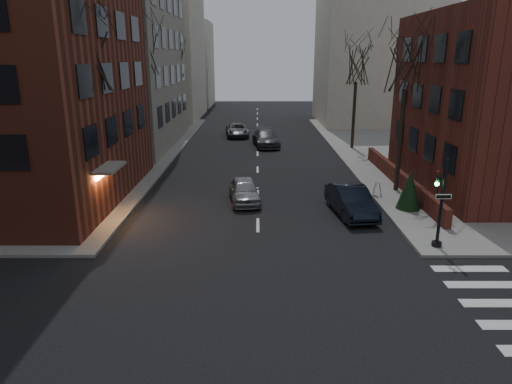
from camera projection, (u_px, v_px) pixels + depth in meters
low_wall_right at (399, 178)px, 29.86m from camera, size 0.35×16.00×1.00m
building_distant_la at (147, 51)px, 62.04m from camera, size 14.00×16.00×18.00m
building_distant_ra at (376, 59)px, 57.47m from camera, size 14.00×14.00×16.00m
building_distant_lb at (182, 64)px, 78.90m from camera, size 10.00×12.00×14.00m
traffic_signal at (439, 209)px, 19.91m from camera, size 0.76×0.44×4.00m
tree_left_a at (83, 53)px, 22.87m from camera, size 4.18×4.18×10.26m
tree_left_b at (141, 48)px, 34.25m from camera, size 4.40×4.40×10.80m
tree_left_c at (174, 59)px, 47.92m from camera, size 3.96×3.96×9.72m
tree_right_a at (407, 61)px, 26.80m from camera, size 3.96×3.96×9.72m
tree_right_b at (357, 65)px, 40.34m from camera, size 3.74×3.74×9.18m
streetlamp_near at (140, 117)px, 31.75m from camera, size 0.36×0.36×6.28m
streetlamp_far at (184, 94)px, 50.92m from camera, size 0.36×0.36×6.28m
parked_sedan at (351, 201)px, 24.72m from camera, size 2.29×4.99×1.59m
car_lane_silver at (244, 190)px, 26.94m from camera, size 2.19×4.31×1.40m
car_lane_gray at (266, 138)px, 43.72m from camera, size 2.89×5.61×1.56m
car_lane_far at (237, 130)px, 49.18m from camera, size 2.82×5.21×1.39m
sandwich_board at (377, 188)px, 27.78m from camera, size 0.43×0.56×0.85m
evergreen_shrub at (410, 190)px, 25.15m from camera, size 1.43×1.43×2.20m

